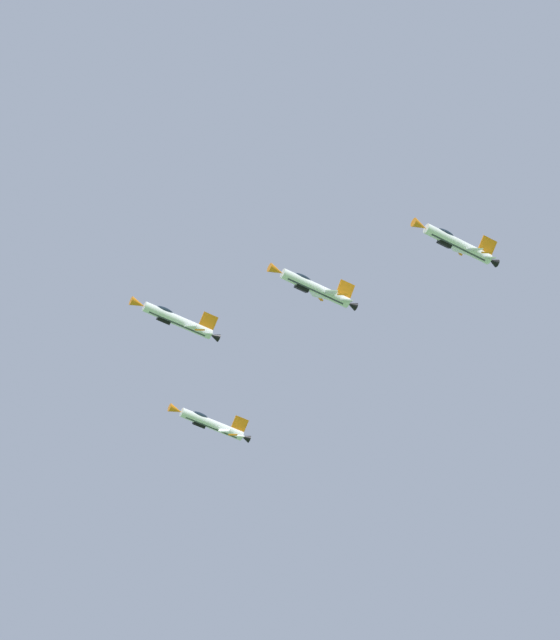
{
  "coord_description": "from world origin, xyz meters",
  "views": [
    {
      "loc": [
        4.57,
        -6.14,
        1.9
      ],
      "look_at": [
        -24.78,
        101.98,
        143.13
      ],
      "focal_mm": 61.99,
      "sensor_mm": 36.0,
      "label": 1
    }
  ],
  "objects_px": {
    "fighter_jet_left_wing": "(314,288)",
    "fighter_jet_right_wing": "(210,424)",
    "fighter_jet_left_outer": "(456,243)",
    "fighter_jet_lead": "(176,320)"
  },
  "relations": [
    {
      "from": "fighter_jet_lead",
      "to": "fighter_jet_left_outer",
      "type": "xyz_separation_m",
      "value": [
        46.5,
        -1.57,
        1.97
      ]
    },
    {
      "from": "fighter_jet_lead",
      "to": "fighter_jet_right_wing",
      "type": "distance_m",
      "value": 24.99
    },
    {
      "from": "fighter_jet_lead",
      "to": "fighter_jet_left_outer",
      "type": "distance_m",
      "value": 46.57
    },
    {
      "from": "fighter_jet_left_wing",
      "to": "fighter_jet_right_wing",
      "type": "distance_m",
      "value": 36.24
    },
    {
      "from": "fighter_jet_lead",
      "to": "fighter_jet_left_outer",
      "type": "relative_size",
      "value": 1.0
    },
    {
      "from": "fighter_jet_left_outer",
      "to": "fighter_jet_left_wing",
      "type": "bearing_deg",
      "value": 43.77
    },
    {
      "from": "fighter_jet_right_wing",
      "to": "fighter_jet_left_wing",
      "type": "bearing_deg",
      "value": 179.81
    },
    {
      "from": "fighter_jet_right_wing",
      "to": "fighter_jet_left_outer",
      "type": "xyz_separation_m",
      "value": [
        48.53,
        -26.44,
        0.66
      ]
    },
    {
      "from": "fighter_jet_left_wing",
      "to": "fighter_jet_left_outer",
      "type": "relative_size",
      "value": 0.99
    },
    {
      "from": "fighter_jet_left_wing",
      "to": "fighter_jet_right_wing",
      "type": "xyz_separation_m",
      "value": [
        -25.36,
        25.81,
        1.95
      ]
    }
  ]
}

